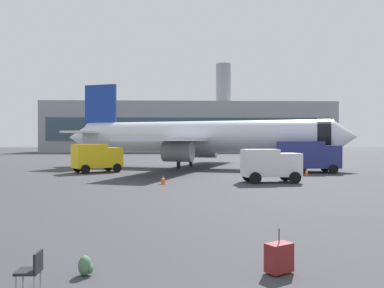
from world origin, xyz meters
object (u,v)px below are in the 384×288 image
traveller_backpack (86,266)px  safety_cone_mid (307,172)px  fuel_truck (308,155)px  safety_cone_near (278,166)px  cargo_van (270,164)px  gate_chair (32,269)px  service_truck (97,157)px  safety_cone_far (163,180)px  rolling_suitcase (279,257)px  airplane_at_gate (199,137)px

traveller_backpack → safety_cone_mid: bearing=62.3°
fuel_truck → safety_cone_near: fuel_truck is taller
cargo_van → gate_chair: cargo_van is taller
service_truck → safety_cone_mid: size_ratio=8.73×
safety_cone_far → rolling_suitcase: size_ratio=0.64×
service_truck → gate_chair: size_ratio=6.07×
fuel_truck → safety_cone_near: (-1.68, 5.16, -1.38)m
fuel_truck → traveller_backpack: (-15.48, -30.23, -1.54)m
service_truck → gate_chair: bearing=-81.1°
service_truck → gate_chair: 33.01m
safety_cone_near → safety_cone_far: bearing=-129.6°
safety_cone_far → traveller_backpack: bearing=-93.4°
safety_cone_far → gate_chair: (-2.10, -21.15, 0.15)m
airplane_at_gate → service_truck: (-10.88, -6.43, -2.05)m
airplane_at_gate → safety_cone_far: bearing=-101.6°
fuel_truck → safety_cone_mid: 3.24m
fuel_truck → rolling_suitcase: fuel_truck is taller
fuel_truck → rolling_suitcase: (-10.78, -30.27, -1.38)m
airplane_at_gate → fuel_truck: size_ratio=5.71×
cargo_van → service_truck: bearing=145.6°
safety_cone_far → traveller_backpack: safety_cone_far is taller
service_truck → cargo_van: service_truck is taller
rolling_suitcase → safety_cone_far: bearing=99.9°
gate_chair → safety_cone_near: bearing=68.0°
safety_cone_mid → rolling_suitcase: 29.25m
cargo_van → rolling_suitcase: cargo_van is taller
rolling_suitcase → airplane_at_gate: bearing=89.8°
rolling_suitcase → gate_chair: size_ratio=1.28×
safety_cone_near → rolling_suitcase: 36.58m
traveller_backpack → gate_chair: bearing=-132.5°
safety_cone_near → safety_cone_far: (-12.62, -15.25, -0.04)m
airplane_at_gate → safety_cone_mid: 14.63m
airplane_at_gate → fuel_truck: airplane_at_gate is taller
safety_cone_mid → safety_cone_far: 15.21m
airplane_at_gate → fuel_truck: bearing=-36.3°
fuel_truck → cargo_van: fuel_truck is taller
cargo_van → traveller_backpack: (-9.45, -21.02, -1.22)m
safety_cone_mid → safety_cone_far: size_ratio=0.85×
cargo_van → safety_cone_near: (4.35, 14.38, -1.06)m
cargo_van → safety_cone_far: (-8.27, -0.87, -1.10)m
gate_chair → safety_cone_mid: bearing=61.6°
service_truck → traveller_backpack: 32.19m
airplane_at_gate → traveller_backpack: (-4.86, -38.03, -3.42)m
safety_cone_near → safety_cone_far: 19.79m
service_truck → cargo_van: size_ratio=1.15×
cargo_van → gate_chair: (-10.37, -22.02, -0.95)m
cargo_van → safety_cone_mid: cargo_van is taller
airplane_at_gate → safety_cone_near: (8.94, -2.63, -3.27)m
rolling_suitcase → gate_chair: 5.70m
airplane_at_gate → gate_chair: 39.58m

